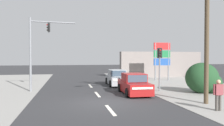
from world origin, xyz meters
TOP-DOWN VIEW (x-y plane):
  - ground_plane at (0.00, 0.00)m, footprint 140.00×140.00m
  - lane_dash_near at (0.00, -2.00)m, footprint 0.20×2.40m
  - lane_dash_mid at (0.00, 3.00)m, footprint 0.20×2.40m
  - lane_dash_far at (0.00, 8.00)m, footprint 0.20×2.40m
  - kerb_right_verge at (9.00, 2.00)m, footprint 10.00×44.00m
  - utility_pole_foreground_right at (5.73, -1.67)m, footprint 3.78×0.41m
  - traffic_signal_mast at (-4.57, 5.44)m, footprint 3.68×0.53m
  - pedestal_signal_right_kerb at (5.20, 3.48)m, footprint 0.44×0.30m
  - shopping_plaza_sign at (9.03, 11.41)m, footprint 2.10×0.16m
  - roadside_bush at (8.16, 1.91)m, footprint 2.68×2.30m
  - shopfront_wall_far at (11.00, 16.00)m, footprint 12.00×1.00m
  - sedan_oncoming_mid at (2.66, 8.08)m, footprint 2.02×4.30m
  - sedan_receding_far at (2.76, 2.68)m, footprint 2.00×4.29m
  - pedestrian_at_kerb at (5.39, -3.37)m, footprint 0.56×0.26m

SIDE VIEW (x-z plane):
  - ground_plane at x=0.00m, z-range 0.00..0.00m
  - lane_dash_near at x=0.00m, z-range 0.00..0.01m
  - lane_dash_mid at x=0.00m, z-range 0.00..0.01m
  - lane_dash_far at x=0.00m, z-range 0.00..0.01m
  - kerb_right_verge at x=9.00m, z-range 0.00..0.02m
  - sedan_oncoming_mid at x=2.66m, z-range -0.08..1.48m
  - sedan_receding_far at x=2.76m, z-range -0.08..1.48m
  - pedestrian_at_kerb at x=5.39m, z-range 0.11..1.74m
  - roadside_bush at x=8.16m, z-range -0.07..2.30m
  - shopfront_wall_far at x=11.00m, z-range 0.00..3.60m
  - pedestal_signal_right_kerb at x=5.20m, z-range 0.64..4.20m
  - shopping_plaza_sign at x=9.03m, z-range 0.68..5.28m
  - traffic_signal_mast at x=-4.57m, z-range 0.83..6.83m
  - utility_pole_foreground_right at x=5.73m, z-range 0.35..9.16m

